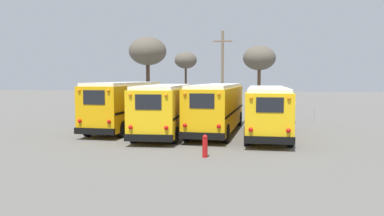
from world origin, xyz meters
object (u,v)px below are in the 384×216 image
at_px(school_bus_3, 267,109).
at_px(school_bus_2, 217,106).
at_px(utility_pole, 222,71).
at_px(bare_tree_0, 186,61).
at_px(bare_tree_1, 259,59).
at_px(bare_tree_2, 148,52).
at_px(school_bus_1, 166,107).
at_px(fire_hydrant, 205,146).
at_px(school_bus_0, 126,104).

bearing_deg(school_bus_3, school_bus_2, 163.95).
xyz_separation_m(utility_pole, bare_tree_0, (-5.14, 8.95, 1.45)).
relative_size(bare_tree_1, bare_tree_2, 0.91).
relative_size(school_bus_2, bare_tree_2, 1.35).
bearing_deg(school_bus_3, utility_pole, 107.28).
distance_m(school_bus_1, school_bus_3, 6.39).
distance_m(school_bus_2, fire_hydrant, 7.98).
xyz_separation_m(school_bus_2, utility_pole, (-0.55, 11.11, 2.48)).
bearing_deg(bare_tree_0, bare_tree_2, -114.61).
relative_size(bare_tree_0, fire_hydrant, 6.51).
xyz_separation_m(school_bus_3, bare_tree_2, (-11.78, 14.64, 4.67)).
xyz_separation_m(school_bus_0, utility_pole, (5.84, 10.76, 2.42)).
bearing_deg(fire_hydrant, bare_tree_2, 112.16).
bearing_deg(bare_tree_1, utility_pole, -116.85).
bearing_deg(school_bus_0, fire_hydrant, -51.29).
bearing_deg(fire_hydrant, school_bus_3, 66.82).
xyz_separation_m(school_bus_3, fire_hydrant, (-2.98, -6.97, -1.14)).
relative_size(school_bus_3, utility_pole, 1.28).
bearing_deg(school_bus_1, fire_hydrant, -63.34).
height_order(school_bus_2, school_bus_3, school_bus_2).
height_order(school_bus_0, fire_hydrant, school_bus_0).
relative_size(utility_pole, fire_hydrant, 7.73).
bearing_deg(bare_tree_1, bare_tree_0, 167.26).
xyz_separation_m(utility_pole, bare_tree_2, (-8.04, 2.61, 2.12)).
bearing_deg(school_bus_1, school_bus_0, 155.57).
bearing_deg(school_bus_3, school_bus_1, -178.39).
relative_size(school_bus_3, bare_tree_0, 1.52).
distance_m(school_bus_3, fire_hydrant, 7.66).
bearing_deg(school_bus_3, school_bus_0, 172.44).
height_order(school_bus_0, bare_tree_2, bare_tree_2).
bearing_deg(bare_tree_0, utility_pole, -60.13).
relative_size(school_bus_1, utility_pole, 1.26).
height_order(utility_pole, bare_tree_1, utility_pole).
distance_m(school_bus_1, utility_pole, 12.75).
xyz_separation_m(utility_pole, bare_tree_1, (3.54, 6.98, 1.54)).
xyz_separation_m(school_bus_2, school_bus_3, (3.20, -0.92, -0.07)).
distance_m(school_bus_2, bare_tree_2, 16.83).
xyz_separation_m(school_bus_3, utility_pole, (-3.74, 12.03, 2.55)).
relative_size(school_bus_3, fire_hydrant, 9.92).
relative_size(school_bus_3, bare_tree_2, 1.30).
xyz_separation_m(school_bus_1, bare_tree_2, (-5.40, 14.82, 4.63)).
xyz_separation_m(school_bus_0, bare_tree_1, (9.38, 17.75, 3.97)).
distance_m(school_bus_2, utility_pole, 11.40).
height_order(school_bus_3, bare_tree_1, bare_tree_1).
distance_m(bare_tree_1, bare_tree_2, 12.39).
bearing_deg(bare_tree_2, school_bus_2, -57.96).
distance_m(utility_pole, bare_tree_0, 10.42).
distance_m(bare_tree_0, bare_tree_2, 7.00).
height_order(school_bus_0, school_bus_2, school_bus_0).
height_order(school_bus_1, bare_tree_1, bare_tree_1).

